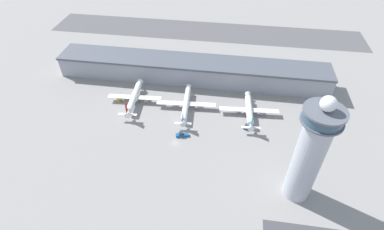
{
  "coord_description": "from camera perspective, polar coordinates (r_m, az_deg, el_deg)",
  "views": [
    {
      "loc": [
        29.4,
        -124.5,
        133.16
      ],
      "look_at": [
        8.74,
        12.5,
        13.19
      ],
      "focal_mm": 28.0,
      "sensor_mm": 36.0,
      "label": 1
    }
  ],
  "objects": [
    {
      "name": "service_truck_fuel",
      "position": [
        187.94,
        -1.92,
        -3.8
      ],
      "size": [
        8.42,
        4.39,
        3.06
      ],
      "color": "black",
      "rests_on": "ground"
    },
    {
      "name": "airplane_gate_bravo",
      "position": [
        205.99,
        -1.14,
        2.12
      ],
      "size": [
        41.19,
        42.7,
        12.48
      ],
      "color": "white",
      "rests_on": "ground"
    },
    {
      "name": "control_tower",
      "position": [
        148.16,
        21.5,
        -6.74
      ],
      "size": [
        17.98,
        17.98,
        62.61
      ],
      "color": "#ADB2BC",
      "rests_on": "ground"
    },
    {
      "name": "airplane_gate_charlie",
      "position": [
        204.43,
        10.84,
        0.92
      ],
      "size": [
        40.18,
        37.23,
        13.35
      ],
      "color": "silver",
      "rests_on": "ground"
    },
    {
      "name": "service_truck_baggage",
      "position": [
        196.98,
        10.47,
        -2.12
      ],
      "size": [
        5.03,
        7.07,
        2.73
      ],
      "color": "black",
      "rests_on": "ground"
    },
    {
      "name": "terminal_building",
      "position": [
        232.82,
        -0.01,
        8.55
      ],
      "size": [
        205.82,
        25.0,
        17.04
      ],
      "color": "#9399A3",
      "rests_on": "ground"
    },
    {
      "name": "runway_strip",
      "position": [
        313.01,
        2.46,
        15.68
      ],
      "size": [
        308.73,
        44.0,
        0.01
      ],
      "primitive_type": "cube",
      "color": "#515154",
      "rests_on": "ground"
    },
    {
      "name": "service_truck_catering",
      "position": [
        222.43,
        -13.14,
        3.16
      ],
      "size": [
        7.08,
        6.91,
        2.51
      ],
      "color": "black",
      "rests_on": "ground"
    },
    {
      "name": "airplane_gate_alpha",
      "position": [
        215.09,
        -10.95,
        3.33
      ],
      "size": [
        38.25,
        40.28,
        14.18
      ],
      "color": "white",
      "rests_on": "ground"
    },
    {
      "name": "ground_plane",
      "position": [
        184.66,
        -3.27,
        -5.35
      ],
      "size": [
        1000.0,
        1000.0,
        0.0
      ],
      "primitive_type": "plane",
      "color": "gray"
    }
  ]
}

